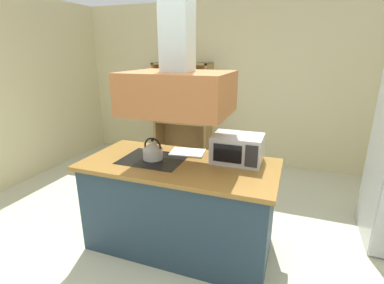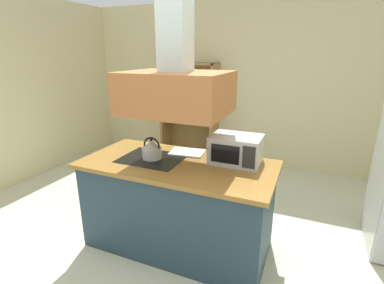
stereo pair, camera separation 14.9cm
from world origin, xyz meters
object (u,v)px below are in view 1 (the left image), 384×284
at_px(dish_cabinet, 183,117).
at_px(kettle, 153,150).
at_px(cutting_board, 188,152).
at_px(microwave, 237,148).

xyz_separation_m(dish_cabinet, kettle, (0.64, -2.39, 0.23)).
height_order(dish_cabinet, kettle, dish_cabinet).
height_order(cutting_board, microwave, microwave).
distance_m(dish_cabinet, kettle, 2.49).
height_order(kettle, microwave, microwave).
relative_size(kettle, microwave, 0.47).
height_order(dish_cabinet, cutting_board, dish_cabinet).
xyz_separation_m(dish_cabinet, microwave, (1.41, -2.18, 0.27)).
bearing_deg(microwave, cutting_board, 174.28).
relative_size(kettle, cutting_board, 0.63).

